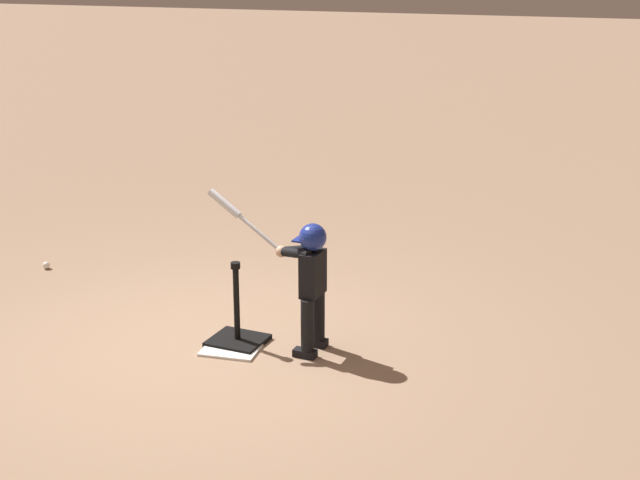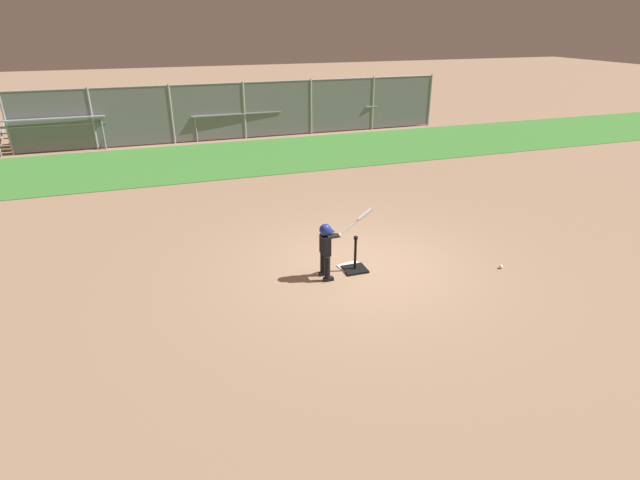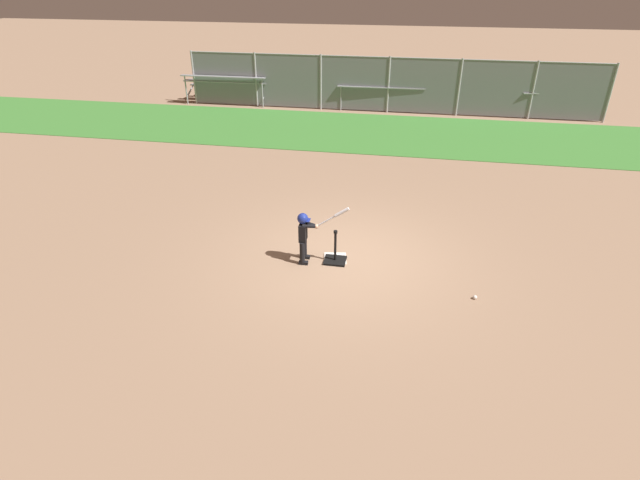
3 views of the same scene
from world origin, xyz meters
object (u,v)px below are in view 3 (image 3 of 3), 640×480
at_px(batting_tee, 335,257).
at_px(bleachers_right_center, 549,101).
at_px(batter_child, 305,231).
at_px(baseball, 475,297).
at_px(bleachers_center, 232,86).
at_px(bleachers_far_left, 381,95).

xyz_separation_m(batting_tee, bleachers_right_center, (6.52, 12.76, 0.39)).
xyz_separation_m(batter_child, baseball, (3.20, -0.72, -0.63)).
xyz_separation_m(bleachers_center, bleachers_far_left, (6.46, -0.17, -0.11)).
distance_m(batting_tee, bleachers_center, 14.27).
bearing_deg(baseball, batter_child, 167.41).
relative_size(batting_tee, bleachers_center, 0.19).
xyz_separation_m(batting_tee, batter_child, (-0.58, -0.10, 0.57)).
distance_m(bleachers_far_left, bleachers_right_center, 6.58).
height_order(batting_tee, bleachers_center, bleachers_center).
relative_size(baseball, bleachers_far_left, 0.02).
bearing_deg(bleachers_right_center, batter_child, -118.88).
distance_m(batter_child, bleachers_center, 14.10).
distance_m(baseball, bleachers_right_center, 14.13).
distance_m(bleachers_center, bleachers_right_center, 13.04).
relative_size(batter_child, bleachers_right_center, 0.43).
relative_size(baseball, bleachers_center, 0.02).
relative_size(batter_child, baseball, 16.79).
height_order(batting_tee, bleachers_right_center, bleachers_right_center).
height_order(bleachers_far_left, bleachers_right_center, bleachers_far_left).
bearing_deg(bleachers_far_left, bleachers_right_center, 2.15).
distance_m(batter_child, bleachers_right_center, 14.69).
bearing_deg(batting_tee, bleachers_center, 117.20).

